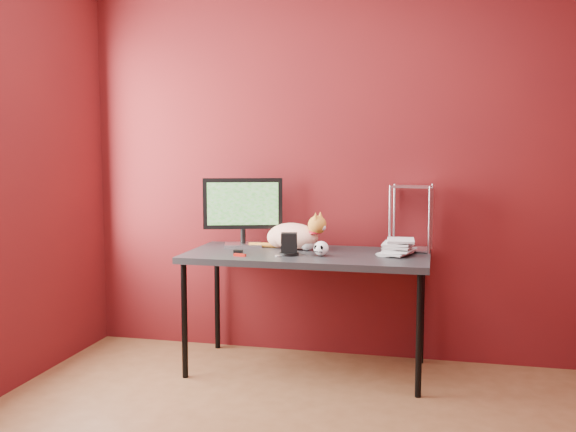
% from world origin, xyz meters
% --- Properties ---
extents(room, '(3.52, 3.52, 2.61)m').
position_xyz_m(room, '(0.00, 0.00, 1.45)').
color(room, brown).
rests_on(room, ground).
extents(desk, '(1.50, 0.70, 0.75)m').
position_xyz_m(desk, '(-0.15, 1.37, 0.70)').
color(desk, black).
rests_on(desk, ground).
extents(monitor, '(0.51, 0.23, 0.45)m').
position_xyz_m(monitor, '(-0.62, 1.55, 1.00)').
color(monitor, silver).
rests_on(monitor, desk).
extents(cat, '(0.53, 0.30, 0.25)m').
position_xyz_m(cat, '(-0.27, 1.51, 0.84)').
color(cat, orange).
rests_on(cat, desk).
extents(skull_mug, '(0.09, 0.10, 0.09)m').
position_xyz_m(skull_mug, '(-0.05, 1.28, 0.80)').
color(skull_mug, white).
rests_on(skull_mug, desk).
extents(speaker, '(0.12, 0.12, 0.14)m').
position_xyz_m(speaker, '(-0.24, 1.27, 0.81)').
color(speaker, black).
rests_on(speaker, desk).
extents(book_stack, '(0.23, 0.26, 1.09)m').
position_xyz_m(book_stack, '(0.33, 1.45, 1.30)').
color(book_stack, beige).
rests_on(book_stack, desk).
extents(wire_rack, '(0.26, 0.22, 0.42)m').
position_xyz_m(wire_rack, '(0.47, 1.62, 0.96)').
color(wire_rack, silver).
rests_on(wire_rack, desk).
extents(pocket_knife, '(0.08, 0.03, 0.02)m').
position_xyz_m(pocket_knife, '(-0.52, 1.16, 0.76)').
color(pocket_knife, '#B0150D').
rests_on(pocket_knife, desk).
extents(black_gadget, '(0.06, 0.04, 0.03)m').
position_xyz_m(black_gadget, '(-0.56, 1.23, 0.76)').
color(black_gadget, black).
rests_on(black_gadget, desk).
extents(washer, '(0.04, 0.04, 0.00)m').
position_xyz_m(washer, '(-0.30, 1.22, 0.75)').
color(washer, silver).
rests_on(washer, desk).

